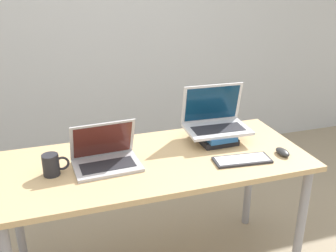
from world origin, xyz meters
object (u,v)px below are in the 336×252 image
(mouse, at_px, (283,152))
(mug, at_px, (52,165))
(wireless_keyboard, at_px, (242,160))
(laptop_left, at_px, (106,157))
(book_stack, at_px, (215,136))
(laptop_on_books, at_px, (215,120))

(mouse, xyz_separation_m, mug, (-1.20, 0.16, 0.04))
(mouse, bearing_deg, wireless_keyboard, 179.88)
(laptop_left, bearing_deg, book_stack, 9.19)
(mouse, bearing_deg, mug, 172.47)
(laptop_on_books, bearing_deg, laptop_left, -168.49)
(laptop_on_books, distance_m, mug, 0.95)
(mouse, height_order, mug, mug)
(laptop_left, distance_m, laptop_on_books, 0.69)
(book_stack, relative_size, mouse, 2.50)
(laptop_left, height_order, laptop_on_books, laptop_on_books)
(laptop_left, height_order, wireless_keyboard, laptop_left)
(laptop_left, relative_size, mug, 2.65)
(laptop_left, xyz_separation_m, book_stack, (0.66, 0.11, -0.02))
(wireless_keyboard, height_order, mouse, mouse)
(laptop_on_books, xyz_separation_m, mug, (-0.93, -0.15, -0.06))
(laptop_left, bearing_deg, mug, -176.02)
(laptop_on_books, bearing_deg, mug, -170.60)
(laptop_left, relative_size, mouse, 3.27)
(mouse, bearing_deg, book_stack, 134.02)
(laptop_on_books, bearing_deg, book_stack, -113.40)
(book_stack, bearing_deg, mouse, -45.98)
(wireless_keyboard, xyz_separation_m, mug, (-0.95, 0.16, 0.05))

